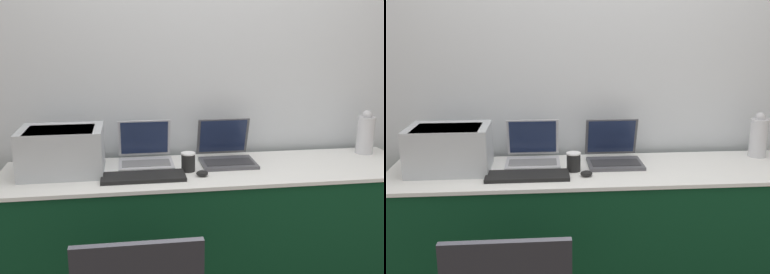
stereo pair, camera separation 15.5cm
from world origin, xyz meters
The scene contains 9 objects.
wall_back centered at (0.00, 0.66, 1.30)m, with size 8.00×0.05×2.60m.
table centered at (0.00, 0.29, 0.40)m, with size 2.33×0.59×0.79m.
printer centered at (-0.81, 0.33, 0.93)m, with size 0.44×0.32×0.25m.
laptop_left centered at (-0.36, 0.45, 0.85)m, with size 0.31×0.29×0.24m.
laptop_right centered at (0.11, 0.40, 0.85)m, with size 0.31×0.31×0.24m.
external_keyboard centered at (-0.39, 0.17, 0.80)m, with size 0.44×0.16×0.02m.
coffee_cup centered at (-0.14, 0.26, 0.85)m, with size 0.08×0.08×0.10m.
mouse centered at (-0.08, 0.16, 0.81)m, with size 0.06×0.05×0.03m.
metal_pitcher centered at (1.01, 0.46, 0.92)m, with size 0.11×0.11×0.27m.
Camera 2 is at (-0.31, -2.09, 1.58)m, focal length 42.00 mm.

